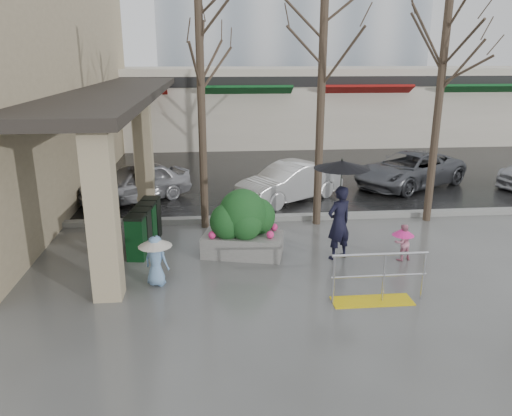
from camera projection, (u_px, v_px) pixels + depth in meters
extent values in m
plane|color=#51514F|center=(297.00, 278.00, 10.89)|extent=(120.00, 120.00, 0.00)
cube|color=black|center=(238.00, 131.00, 31.81)|extent=(120.00, 36.00, 0.01)
cube|color=gray|center=(273.00, 218.00, 14.67)|extent=(120.00, 0.30, 0.15)
cube|color=#2D2823|center=(120.00, 87.00, 17.00)|extent=(2.80, 18.00, 0.25)
cube|color=tan|center=(102.00, 214.00, 9.54)|extent=(0.55, 0.55, 3.50)
cube|color=tan|center=(143.00, 151.00, 15.73)|extent=(0.55, 0.55, 3.50)
cube|color=beige|center=(277.00, 105.00, 27.60)|extent=(34.00, 6.00, 4.00)
cube|color=maroon|center=(120.00, 94.00, 23.87)|extent=(4.50, 1.68, 0.87)
cube|color=#0F4C1E|center=(245.00, 93.00, 24.41)|extent=(4.50, 1.68, 0.87)
cube|color=maroon|center=(365.00, 93.00, 24.95)|extent=(4.50, 1.68, 0.87)
cube|color=#0F4C1E|center=(479.00, 92.00, 25.49)|extent=(4.50, 1.68, 0.87)
cube|color=black|center=(286.00, 82.00, 24.43)|extent=(34.00, 0.35, 0.50)
cube|color=yellow|center=(372.00, 301.00, 9.86)|extent=(1.60, 0.50, 0.02)
cylinder|color=silver|center=(334.00, 280.00, 9.64)|extent=(0.05, 0.05, 1.00)
cylinder|color=silver|center=(384.00, 278.00, 9.73)|extent=(0.05, 0.05, 1.00)
cylinder|color=silver|center=(423.00, 276.00, 9.80)|extent=(0.05, 0.05, 1.00)
cylinder|color=silver|center=(381.00, 254.00, 9.58)|extent=(1.90, 0.06, 0.06)
cylinder|color=silver|center=(379.00, 276.00, 9.71)|extent=(1.90, 0.04, 0.04)
cylinder|color=#382B21|center=(201.00, 105.00, 13.13)|extent=(0.22, 0.22, 6.80)
cylinder|color=#382B21|center=(321.00, 100.00, 13.39)|extent=(0.22, 0.22, 7.00)
cylinder|color=#382B21|center=(438.00, 108.00, 13.76)|extent=(0.22, 0.22, 6.50)
imported|color=black|center=(339.00, 223.00, 11.71)|extent=(0.77, 0.67, 1.78)
cylinder|color=black|center=(341.00, 185.00, 11.43)|extent=(0.02, 0.02, 1.13)
cone|color=black|center=(342.00, 165.00, 11.29)|extent=(1.29, 1.29, 0.18)
sphere|color=black|center=(342.00, 160.00, 11.26)|extent=(0.05, 0.05, 0.05)
imported|color=pink|center=(402.00, 242.00, 11.73)|extent=(0.50, 0.43, 0.89)
cylinder|color=black|center=(403.00, 236.00, 11.69)|extent=(0.02, 0.02, 0.38)
cone|color=#F62690|center=(403.00, 232.00, 11.66)|extent=(0.52, 0.52, 0.18)
sphere|color=black|center=(404.00, 227.00, 11.62)|extent=(0.05, 0.05, 0.05)
imported|color=#739DCD|center=(156.00, 261.00, 10.43)|extent=(0.63, 0.54, 1.09)
cylinder|color=black|center=(155.00, 249.00, 10.35)|extent=(0.02, 0.02, 0.51)
cone|color=beige|center=(155.00, 242.00, 10.30)|extent=(0.71, 0.71, 0.18)
sphere|color=black|center=(155.00, 237.00, 10.27)|extent=(0.05, 0.05, 0.05)
cube|color=slate|center=(243.00, 245.00, 12.08)|extent=(2.06, 1.37, 0.53)
ellipsoid|color=#15431B|center=(242.00, 214.00, 11.85)|extent=(1.16, 1.04, 1.21)
sphere|color=#15431B|center=(227.00, 222.00, 11.76)|extent=(0.83, 0.83, 0.83)
sphere|color=#15431B|center=(257.00, 217.00, 12.07)|extent=(0.88, 0.88, 0.88)
cube|color=#0B3415|center=(136.00, 239.00, 11.76)|extent=(0.46, 0.46, 1.01)
cube|color=black|center=(135.00, 217.00, 11.60)|extent=(0.50, 0.50, 0.07)
cube|color=black|center=(142.00, 232.00, 12.24)|extent=(0.46, 0.46, 1.01)
cube|color=black|center=(140.00, 211.00, 12.08)|extent=(0.50, 0.50, 0.07)
cube|color=#0D3D19|center=(147.00, 225.00, 12.72)|extent=(0.46, 0.46, 1.01)
cube|color=black|center=(146.00, 205.00, 12.56)|extent=(0.50, 0.50, 0.07)
cube|color=black|center=(152.00, 219.00, 13.20)|extent=(0.46, 0.46, 1.01)
cube|color=black|center=(151.00, 199.00, 13.04)|extent=(0.50, 0.50, 0.07)
imported|color=#AEAEB3|center=(135.00, 183.00, 16.42)|extent=(3.90, 3.28, 1.26)
imported|color=silver|center=(289.00, 182.00, 16.51)|extent=(3.91, 3.25, 1.26)
imported|color=#56585E|center=(409.00, 170.00, 18.31)|extent=(4.97, 4.11, 1.26)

